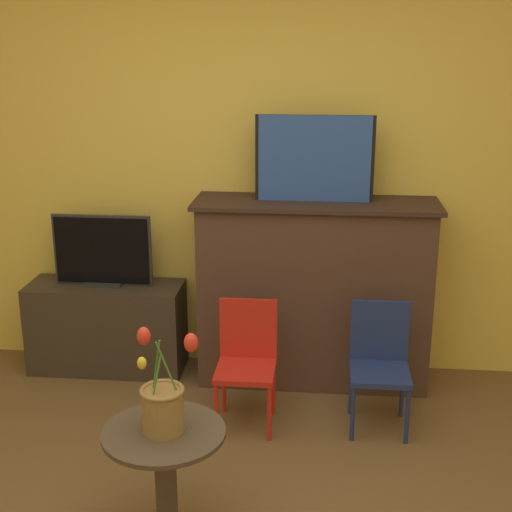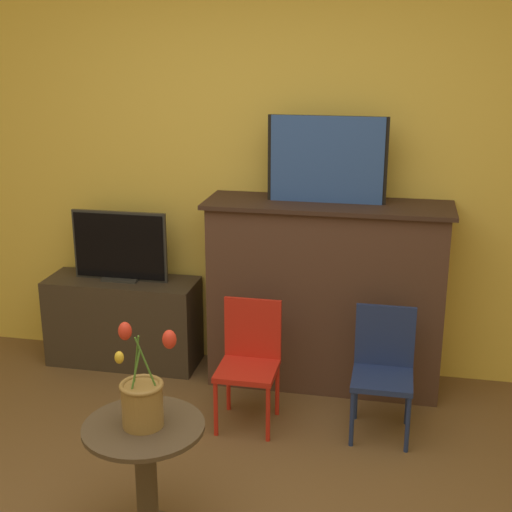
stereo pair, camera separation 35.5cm
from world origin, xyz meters
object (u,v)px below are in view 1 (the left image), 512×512
(tv_monitor, at_px, (102,252))
(chair_red, at_px, (247,356))
(vase_tulips, at_px, (163,403))
(chair_blue, at_px, (380,359))
(painting, at_px, (314,159))

(tv_monitor, xyz_separation_m, chair_red, (0.96, -0.57, -0.40))
(tv_monitor, distance_m, vase_tulips, 1.77)
(tv_monitor, relative_size, chair_red, 0.90)
(tv_monitor, bearing_deg, chair_blue, -17.40)
(painting, bearing_deg, chair_blue, -53.21)
(chair_red, bearing_deg, tv_monitor, 149.38)
(painting, xyz_separation_m, chair_red, (-0.33, -0.56, -1.00))
(painting, height_order, chair_blue, painting)
(chair_red, distance_m, chair_blue, 0.72)
(chair_red, relative_size, vase_tulips, 1.60)
(chair_blue, bearing_deg, painting, 126.79)
(painting, distance_m, chair_blue, 1.19)
(painting, relative_size, chair_blue, 1.00)
(chair_blue, height_order, vase_tulips, vase_tulips)
(tv_monitor, xyz_separation_m, chair_blue, (1.68, -0.53, -0.40))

